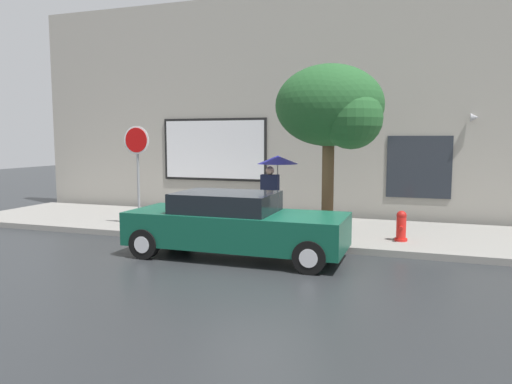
% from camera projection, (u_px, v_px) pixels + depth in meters
% --- Properties ---
extents(ground_plane, '(60.00, 60.00, 0.00)m').
position_uv_depth(ground_plane, '(264.00, 259.00, 10.15)').
color(ground_plane, '#282B2D').
extents(sidewalk, '(20.00, 4.00, 0.15)m').
position_uv_depth(sidewalk, '(298.00, 230.00, 12.97)').
color(sidewalk, gray).
rests_on(sidewalk, ground).
extents(building_facade, '(20.00, 0.67, 7.00)m').
position_uv_depth(building_facade, '(318.00, 107.00, 14.95)').
color(building_facade, '#9E998E').
rests_on(building_facade, ground).
extents(parked_car, '(4.64, 1.81, 1.38)m').
position_uv_depth(parked_car, '(235.00, 225.00, 10.27)').
color(parked_car, '#0F4C38').
rests_on(parked_car, ground).
extents(fire_hydrant, '(0.30, 0.44, 0.71)m').
position_uv_depth(fire_hydrant, '(401.00, 226.00, 11.20)').
color(fire_hydrant, red).
rests_on(fire_hydrant, sidewalk).
extents(pedestrian_with_umbrella, '(1.09, 1.09, 1.92)m').
position_uv_depth(pedestrian_with_umbrella, '(275.00, 169.00, 12.91)').
color(pedestrian_with_umbrella, black).
rests_on(pedestrian_with_umbrella, sidewalk).
extents(street_tree, '(2.53, 2.15, 4.09)m').
position_uv_depth(street_tree, '(333.00, 109.00, 11.13)').
color(street_tree, '#4C3823').
rests_on(street_tree, sidewalk).
extents(stop_sign, '(0.76, 0.10, 2.71)m').
position_uv_depth(stop_sign, '(137.00, 156.00, 13.00)').
color(stop_sign, gray).
rests_on(stop_sign, sidewalk).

